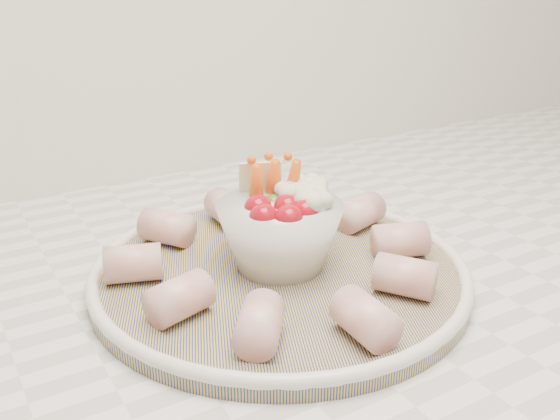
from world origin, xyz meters
TOP-DOWN VIEW (x-y plane):
  - serving_platter at (-0.10, 1.41)m, footprint 0.46×0.46m
  - veggie_bowl at (-0.10, 1.41)m, footprint 0.12×0.12m
  - cured_meat_rolls at (-0.10, 1.41)m, footprint 0.30×0.30m

SIDE VIEW (x-z plane):
  - serving_platter at x=-0.10m, z-range 0.92..0.94m
  - cured_meat_rolls at x=-0.10m, z-range 0.94..0.97m
  - veggie_bowl at x=-0.10m, z-range 0.92..1.02m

